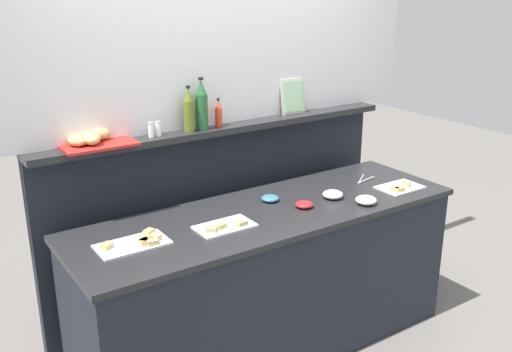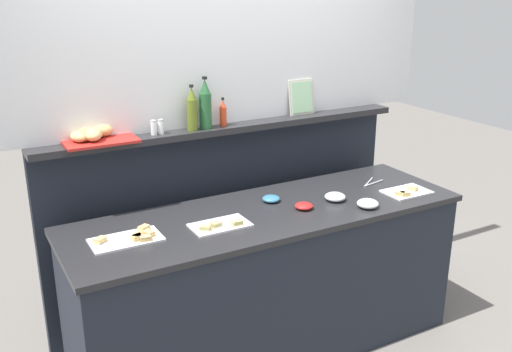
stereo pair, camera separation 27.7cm
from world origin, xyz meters
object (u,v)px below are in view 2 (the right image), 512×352
object	(u,v)px
glass_bowl_medium	(368,204)
bread_basket	(92,135)
condiment_bowl_teal	(304,206)
framed_picture	(301,97)
sandwich_platter_front	(129,238)
glass_bowl_large	(335,197)
serving_tongs	(371,183)
salt_shaker	(154,128)
sandwich_platter_rear	(406,192)
sandwich_platter_side	(220,225)
hot_sauce_bottle	(223,113)
pepper_shaker	(161,127)
olive_oil_bottle	(192,110)
condiment_bowl_red	(271,199)
wine_bottle_green	(205,105)

from	to	relation	value
glass_bowl_medium	bread_basket	size ratio (longest dim) A/B	0.32
condiment_bowl_teal	framed_picture	bearing A→B (deg)	59.00
sandwich_platter_front	glass_bowl_large	bearing A→B (deg)	-2.60
framed_picture	serving_tongs	bearing A→B (deg)	-57.07
condiment_bowl_teal	salt_shaker	bearing A→B (deg)	141.68
sandwich_platter_rear	sandwich_platter_side	bearing A→B (deg)	175.42
hot_sauce_bottle	framed_picture	distance (m)	0.60
serving_tongs	pepper_shaker	distance (m)	1.42
condiment_bowl_teal	olive_oil_bottle	world-z (taller)	olive_oil_bottle
hot_sauce_bottle	pepper_shaker	bearing A→B (deg)	-179.03
glass_bowl_medium	bread_basket	bearing A→B (deg)	152.08
salt_shaker	pepper_shaker	distance (m)	0.04
bread_basket	glass_bowl_medium	bearing A→B (deg)	-27.92
condiment_bowl_red	pepper_shaker	bearing A→B (deg)	146.82
sandwich_platter_side	sandwich_platter_front	bearing A→B (deg)	171.69
olive_oil_bottle	hot_sauce_bottle	world-z (taller)	olive_oil_bottle
condiment_bowl_teal	bread_basket	bearing A→B (deg)	151.38
condiment_bowl_teal	olive_oil_bottle	distance (m)	0.87
condiment_bowl_red	olive_oil_bottle	world-z (taller)	olive_oil_bottle
glass_bowl_large	sandwich_platter_rear	bearing A→B (deg)	-13.57
sandwich_platter_front	hot_sauce_bottle	xyz separation A→B (m)	(0.78, 0.48, 0.48)
sandwich_platter_rear	hot_sauce_bottle	xyz separation A→B (m)	(-0.95, 0.65, 0.48)
glass_bowl_large	condiment_bowl_teal	world-z (taller)	glass_bowl_large
glass_bowl_large	serving_tongs	world-z (taller)	glass_bowl_large
olive_oil_bottle	serving_tongs	bearing A→B (deg)	-19.24
condiment_bowl_teal	serving_tongs	xyz separation A→B (m)	(0.63, 0.16, -0.01)
framed_picture	bread_basket	bearing A→B (deg)	-179.29
sandwich_platter_side	wine_bottle_green	xyz separation A→B (m)	(0.17, 0.54, 0.54)
pepper_shaker	sandwich_platter_front	bearing A→B (deg)	-128.05
sandwich_platter_side	sandwich_platter_rear	distance (m)	1.25
wine_bottle_green	framed_picture	xyz separation A→B (m)	(0.72, 0.05, -0.03)
condiment_bowl_red	salt_shaker	bearing A→B (deg)	148.82
sandwich_platter_side	pepper_shaker	bearing A→B (deg)	101.78
condiment_bowl_red	condiment_bowl_teal	bearing A→B (deg)	-61.04
glass_bowl_large	hot_sauce_bottle	xyz separation A→B (m)	(-0.48, 0.54, 0.46)
olive_oil_bottle	framed_picture	xyz separation A→B (m)	(0.81, 0.05, -0.01)
condiment_bowl_red	framed_picture	bearing A→B (deg)	40.57
sandwich_platter_rear	serving_tongs	size ratio (longest dim) A/B	1.55
sandwich_platter_front	sandwich_platter_rear	xyz separation A→B (m)	(1.73, -0.17, -0.00)
glass_bowl_medium	hot_sauce_bottle	xyz separation A→B (m)	(-0.58, 0.72, 0.46)
serving_tongs	framed_picture	distance (m)	0.73
serving_tongs	bread_basket	bearing A→B (deg)	166.20
condiment_bowl_red	wine_bottle_green	bearing A→B (deg)	126.65
serving_tongs	olive_oil_bottle	bearing A→B (deg)	160.76
salt_shaker	serving_tongs	bearing A→B (deg)	-16.41
sandwich_platter_side	pepper_shaker	xyz separation A→B (m)	(-0.11, 0.54, 0.44)
olive_oil_bottle	pepper_shaker	bearing A→B (deg)	176.61
sandwich_platter_side	condiment_bowl_red	bearing A→B (deg)	23.40
sandwich_platter_rear	glass_bowl_medium	size ratio (longest dim) A/B	2.23
salt_shaker	bread_basket	distance (m)	0.35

